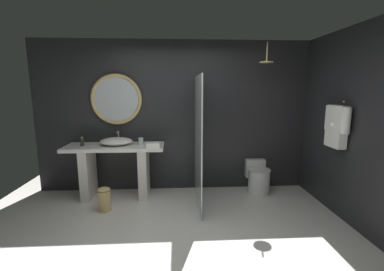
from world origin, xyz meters
name	(u,v)px	position (x,y,z in m)	size (l,w,h in m)	color
ground_plane	(176,249)	(0.00, 0.00, 0.00)	(5.76, 5.76, 0.00)	silver
back_wall_panel	(176,117)	(0.00, 1.90, 1.30)	(4.80, 0.10, 2.60)	#232326
side_wall_right	(346,125)	(2.35, 0.76, 1.30)	(0.10, 2.47, 2.60)	#232326
vanity_counter	(116,165)	(-1.00, 1.54, 0.55)	(1.59, 0.58, 0.88)	silver
vessel_sink	(116,141)	(-0.98, 1.57, 0.94)	(0.52, 0.43, 0.20)	white
tumbler_cup	(141,141)	(-0.58, 1.59, 0.94)	(0.08, 0.08, 0.11)	silver
soap_dispenser	(82,142)	(-1.51, 1.52, 0.95)	(0.06, 0.06, 0.15)	#282D28
round_wall_mirror	(116,99)	(-1.00, 1.81, 1.61)	(0.85, 0.06, 0.85)	tan
shower_glass_panel	(198,141)	(0.34, 1.23, 0.99)	(0.02, 1.24, 1.99)	silver
rain_shower_head	(267,61)	(1.43, 1.45, 2.22)	(0.21, 0.21, 0.31)	tan
hanging_bathrobe	(337,125)	(2.21, 0.74, 1.30)	(0.20, 0.49, 0.65)	tan
toilet	(258,177)	(1.43, 1.61, 0.26)	(0.38, 0.56, 0.54)	white
waste_bin	(104,199)	(-1.06, 1.01, 0.18)	(0.19, 0.19, 0.36)	tan
folded_hand_towel	(153,145)	(-0.36, 1.35, 0.91)	(0.20, 0.15, 0.07)	white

